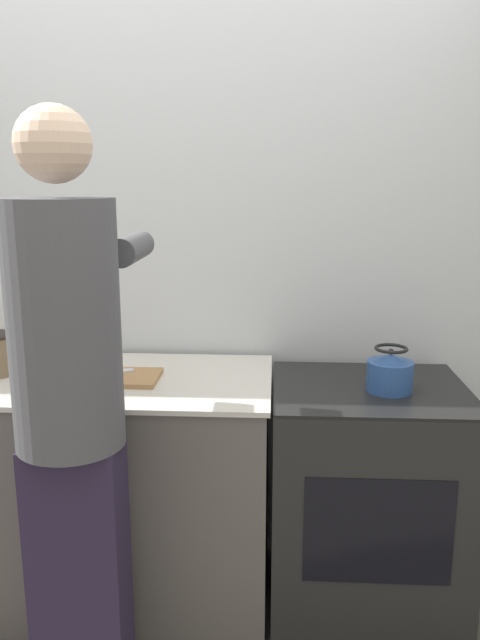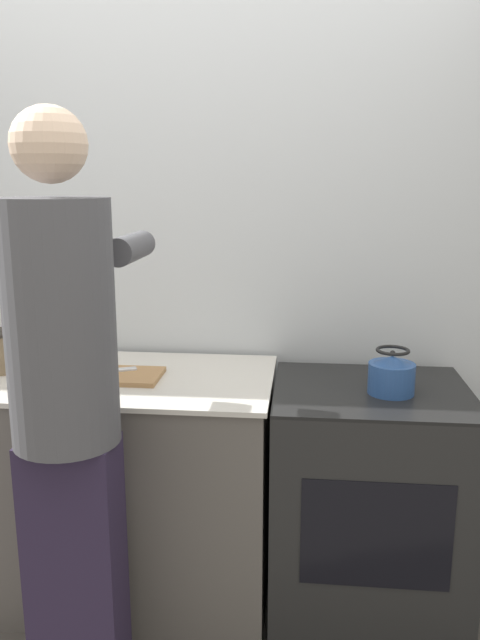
{
  "view_description": "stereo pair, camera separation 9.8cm",
  "coord_description": "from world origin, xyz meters",
  "px_view_note": "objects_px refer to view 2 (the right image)",
  "views": [
    {
      "loc": [
        0.34,
        -1.89,
        1.62
      ],
      "look_at": [
        0.22,
        0.23,
        1.15
      ],
      "focal_mm": 35.0,
      "sensor_mm": 36.0,
      "label": 1
    },
    {
      "loc": [
        0.44,
        -1.89,
        1.62
      ],
      "look_at": [
        0.22,
        0.23,
        1.15
      ],
      "focal_mm": 35.0,
      "sensor_mm": 36.0,
      "label": 2
    }
  ],
  "objects_px": {
    "oven": "(367,500)",
    "canister_jar": "(2,351)",
    "kettle": "(392,375)",
    "person": "(67,395)",
    "cutting_board": "(112,375)",
    "knife": "(104,371)",
    "bowl_prep": "(17,350)"
  },
  "relations": [
    {
      "from": "knife",
      "to": "bowl_prep",
      "type": "xyz_separation_m",
      "value": [
        -0.44,
        0.21,
        0.01
      ]
    },
    {
      "from": "cutting_board",
      "to": "knife",
      "type": "xyz_separation_m",
      "value": [
        -0.03,
        0.01,
        0.01
      ]
    },
    {
      "from": "kettle",
      "to": "oven",
      "type": "bearing_deg",
      "value": 146.09
    },
    {
      "from": "kettle",
      "to": "bowl_prep",
      "type": "xyz_separation_m",
      "value": [
        -1.5,
        0.25,
        -0.02
      ]
    },
    {
      "from": "oven",
      "to": "canister_jar",
      "type": "bearing_deg",
      "value": 178.71
    },
    {
      "from": "cutting_board",
      "to": "kettle",
      "type": "bearing_deg",
      "value": -1.76
    },
    {
      "from": "cutting_board",
      "to": "bowl_prep",
      "type": "distance_m",
      "value": 0.53
    },
    {
      "from": "person",
      "to": "bowl_prep",
      "type": "height_order",
      "value": "person"
    },
    {
      "from": "oven",
      "to": "kettle",
      "type": "height_order",
      "value": "kettle"
    },
    {
      "from": "person",
      "to": "canister_jar",
      "type": "distance_m",
      "value": 0.7
    },
    {
      "from": "person",
      "to": "kettle",
      "type": "xyz_separation_m",
      "value": [
        1.01,
        0.46,
        -0.05
      ]
    },
    {
      "from": "cutting_board",
      "to": "kettle",
      "type": "distance_m",
      "value": 1.03
    },
    {
      "from": "cutting_board",
      "to": "canister_jar",
      "type": "distance_m",
      "value": 0.45
    },
    {
      "from": "knife",
      "to": "kettle",
      "type": "distance_m",
      "value": 1.06
    },
    {
      "from": "person",
      "to": "kettle",
      "type": "height_order",
      "value": "person"
    },
    {
      "from": "cutting_board",
      "to": "bowl_prep",
      "type": "relative_size",
      "value": 2.46
    },
    {
      "from": "cutting_board",
      "to": "canister_jar",
      "type": "xyz_separation_m",
      "value": [
        -0.45,
        0.04,
        0.07
      ]
    },
    {
      "from": "person",
      "to": "bowl_prep",
      "type": "xyz_separation_m",
      "value": [
        -0.49,
        0.71,
        -0.07
      ]
    },
    {
      "from": "bowl_prep",
      "to": "canister_jar",
      "type": "bearing_deg",
      "value": -80.76
    },
    {
      "from": "knife",
      "to": "cutting_board",
      "type": "bearing_deg",
      "value": -41.34
    },
    {
      "from": "knife",
      "to": "canister_jar",
      "type": "relative_size",
      "value": 1.41
    },
    {
      "from": "oven",
      "to": "canister_jar",
      "type": "height_order",
      "value": "canister_jar"
    },
    {
      "from": "person",
      "to": "cutting_board",
      "type": "distance_m",
      "value": 0.5
    },
    {
      "from": "cutting_board",
      "to": "person",
      "type": "bearing_deg",
      "value": -87.99
    },
    {
      "from": "person",
      "to": "bowl_prep",
      "type": "relative_size",
      "value": 12.12
    },
    {
      "from": "oven",
      "to": "person",
      "type": "distance_m",
      "value": 1.21
    },
    {
      "from": "oven",
      "to": "kettle",
      "type": "distance_m",
      "value": 0.52
    },
    {
      "from": "oven",
      "to": "knife",
      "type": "relative_size",
      "value": 3.93
    },
    {
      "from": "kettle",
      "to": "canister_jar",
      "type": "xyz_separation_m",
      "value": [
        -1.48,
        0.07,
        0.02
      ]
    },
    {
      "from": "oven",
      "to": "canister_jar",
      "type": "distance_m",
      "value": 1.51
    },
    {
      "from": "person",
      "to": "cutting_board",
      "type": "bearing_deg",
      "value": 92.01
    },
    {
      "from": "oven",
      "to": "knife",
      "type": "height_order",
      "value": "knife"
    }
  ]
}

